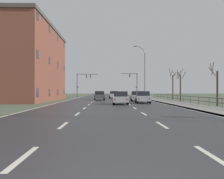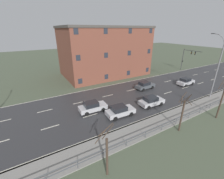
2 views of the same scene
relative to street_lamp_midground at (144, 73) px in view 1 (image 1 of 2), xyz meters
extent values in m
cube|color=#4C5642|center=(-7.45, 3.46, -5.39)|extent=(160.00, 160.00, 0.12)
cube|color=#303033|center=(-7.45, 15.46, -5.32)|extent=(14.00, 120.00, 0.02)
cube|color=beige|center=(-9.79, -42.54, -5.31)|extent=(0.16, 2.20, 0.01)
cube|color=beige|center=(-9.79, -37.14, -5.31)|extent=(0.16, 2.20, 0.01)
cube|color=beige|center=(-9.79, -31.74, -5.31)|extent=(0.16, 2.20, 0.01)
cube|color=beige|center=(-9.79, -26.34, -5.31)|extent=(0.16, 2.20, 0.01)
cube|color=beige|center=(-9.79, -20.94, -5.31)|extent=(0.16, 2.20, 0.01)
cube|color=beige|center=(-9.79, -15.54, -5.31)|extent=(0.16, 2.20, 0.01)
cube|color=beige|center=(-9.79, -10.14, -5.31)|extent=(0.16, 2.20, 0.01)
cube|color=beige|center=(-9.79, -4.74, -5.31)|extent=(0.16, 2.20, 0.01)
cube|color=beige|center=(-9.79, 0.66, -5.31)|extent=(0.16, 2.20, 0.01)
cube|color=beige|center=(-9.79, 6.06, -5.31)|extent=(0.16, 2.20, 0.01)
cube|color=beige|center=(-9.79, 11.46, -5.31)|extent=(0.16, 2.20, 0.01)
cube|color=beige|center=(-9.79, 16.86, -5.31)|extent=(0.16, 2.20, 0.01)
cube|color=beige|center=(-9.79, 22.26, -5.31)|extent=(0.16, 2.20, 0.01)
cube|color=beige|center=(-9.79, 27.66, -5.31)|extent=(0.16, 2.20, 0.01)
cube|color=beige|center=(-9.79, 33.06, -5.31)|extent=(0.16, 2.20, 0.01)
cube|color=beige|center=(-9.79, 38.46, -5.31)|extent=(0.16, 2.20, 0.01)
cube|color=beige|center=(-9.79, 43.86, -5.31)|extent=(0.16, 2.20, 0.01)
cube|color=beige|center=(-9.79, 49.26, -5.31)|extent=(0.16, 2.20, 0.01)
cube|color=beige|center=(-9.79, 54.66, -5.31)|extent=(0.16, 2.20, 0.01)
cube|color=beige|center=(-9.79, 60.06, -5.31)|extent=(0.16, 2.20, 0.01)
cube|color=beige|center=(-9.79, 65.46, -5.31)|extent=(0.16, 2.20, 0.01)
cube|color=beige|center=(-9.79, 70.86, -5.31)|extent=(0.16, 2.20, 0.01)
cube|color=beige|center=(-5.12, -42.54, -5.31)|extent=(0.16, 2.20, 0.01)
cube|color=beige|center=(-5.12, -37.14, -5.31)|extent=(0.16, 2.20, 0.01)
cube|color=beige|center=(-5.12, -31.74, -5.31)|extent=(0.16, 2.20, 0.01)
cube|color=beige|center=(-5.12, -26.34, -5.31)|extent=(0.16, 2.20, 0.01)
cube|color=beige|center=(-5.12, -20.94, -5.31)|extent=(0.16, 2.20, 0.01)
cube|color=beige|center=(-5.12, -15.54, -5.31)|extent=(0.16, 2.20, 0.01)
cube|color=beige|center=(-5.12, -10.14, -5.31)|extent=(0.16, 2.20, 0.01)
cube|color=beige|center=(-5.12, -4.74, -5.31)|extent=(0.16, 2.20, 0.01)
cube|color=beige|center=(-5.12, 0.66, -5.31)|extent=(0.16, 2.20, 0.01)
cube|color=beige|center=(-5.12, 6.06, -5.31)|extent=(0.16, 2.20, 0.01)
cube|color=beige|center=(-5.12, 11.46, -5.31)|extent=(0.16, 2.20, 0.01)
cube|color=beige|center=(-5.12, 16.86, -5.31)|extent=(0.16, 2.20, 0.01)
cube|color=beige|center=(-5.12, 22.26, -5.31)|extent=(0.16, 2.20, 0.01)
cube|color=beige|center=(-5.12, 27.66, -5.31)|extent=(0.16, 2.20, 0.01)
cube|color=beige|center=(-5.12, 33.06, -5.31)|extent=(0.16, 2.20, 0.01)
cube|color=beige|center=(-5.12, 38.46, -5.31)|extent=(0.16, 2.20, 0.01)
cube|color=beige|center=(-5.12, 43.86, -5.31)|extent=(0.16, 2.20, 0.01)
cube|color=beige|center=(-5.12, 49.26, -5.31)|extent=(0.16, 2.20, 0.01)
cube|color=beige|center=(-5.12, 54.66, -5.31)|extent=(0.16, 2.20, 0.01)
cube|color=beige|center=(-5.12, 60.06, -5.31)|extent=(0.16, 2.20, 0.01)
cube|color=beige|center=(-5.12, 65.46, -5.31)|extent=(0.16, 2.20, 0.01)
cube|color=beige|center=(-5.12, 70.86, -5.31)|extent=(0.16, 2.20, 0.01)
cube|color=beige|center=(-0.60, 15.46, -5.31)|extent=(0.16, 120.00, 0.01)
cube|color=beige|center=(-14.30, 15.46, -5.31)|extent=(0.16, 120.00, 0.01)
cube|color=gray|center=(1.05, 15.46, -5.27)|extent=(3.00, 120.00, 0.12)
cube|color=slate|center=(-0.37, 15.46, -5.27)|extent=(0.16, 120.00, 0.12)
cube|color=#515459|center=(2.40, -18.68, -4.38)|extent=(0.06, 39.26, 0.08)
cube|color=#515459|center=(2.40, -18.68, -4.78)|extent=(0.06, 39.26, 0.08)
cylinder|color=#515459|center=(2.40, -27.84, -4.83)|extent=(0.07, 0.07, 1.00)
cylinder|color=#515459|center=(2.40, -25.22, -4.83)|extent=(0.07, 0.07, 1.00)
cylinder|color=#515459|center=(2.40, -22.61, -4.83)|extent=(0.07, 0.07, 1.00)
cylinder|color=#515459|center=(2.40, -19.99, -4.83)|extent=(0.07, 0.07, 1.00)
cylinder|color=#515459|center=(2.40, -17.37, -4.83)|extent=(0.07, 0.07, 1.00)
cylinder|color=#515459|center=(2.40, -14.75, -4.83)|extent=(0.07, 0.07, 1.00)
cylinder|color=#515459|center=(2.40, -12.14, -4.83)|extent=(0.07, 0.07, 1.00)
cylinder|color=#515459|center=(2.40, -9.52, -4.83)|extent=(0.07, 0.07, 1.00)
cylinder|color=#515459|center=(2.40, -6.90, -4.83)|extent=(0.07, 0.07, 1.00)
cylinder|color=#515459|center=(2.40, -4.28, -4.83)|extent=(0.07, 0.07, 1.00)
cylinder|color=#515459|center=(2.40, -1.67, -4.83)|extent=(0.07, 0.07, 1.00)
cylinder|color=#515459|center=(2.40, 0.95, -4.83)|extent=(0.07, 0.07, 1.00)
cylinder|color=slate|center=(0.15, 0.00, -0.68)|extent=(0.20, 0.20, 9.30)
cylinder|color=slate|center=(-0.05, 0.00, 4.39)|extent=(0.49, 0.11, 0.88)
cylinder|color=slate|center=(-0.62, 0.00, 5.07)|extent=(0.82, 0.11, 0.62)
cylinder|color=slate|center=(-1.45, 0.00, 5.41)|extent=(0.92, 0.11, 0.27)
cube|color=#333335|center=(-1.90, 0.00, 5.44)|extent=(0.56, 0.24, 0.12)
cylinder|color=#38383A|center=(0.45, 14.87, -2.10)|extent=(0.18, 0.18, 6.45)
cylinder|color=#38383A|center=(-1.73, 14.87, 0.87)|extent=(4.35, 0.12, 0.12)
cube|color=black|center=(-1.51, 14.87, 0.32)|extent=(0.20, 0.28, 0.80)
sphere|color=red|center=(-1.51, 14.72, 0.58)|extent=(0.14, 0.14, 0.14)
sphere|color=#2D2D2D|center=(-1.51, 14.72, 0.32)|extent=(0.14, 0.14, 0.14)
sphere|color=#2D2D2D|center=(-1.51, 14.72, 0.06)|extent=(0.14, 0.14, 0.14)
cube|color=black|center=(0.23, 14.82, -2.73)|extent=(0.18, 0.12, 0.32)
cylinder|color=#38383A|center=(-15.35, 12.91, -2.26)|extent=(0.18, 0.18, 6.15)
cylinder|color=#38383A|center=(-12.69, 12.91, 0.57)|extent=(5.33, 0.12, 0.12)
cube|color=black|center=(-12.96, 12.91, 0.02)|extent=(0.20, 0.28, 0.80)
sphere|color=#2D2D2D|center=(-12.96, 12.76, 0.28)|extent=(0.14, 0.14, 0.14)
sphere|color=#F2AD19|center=(-12.96, 12.76, 0.02)|extent=(0.14, 0.14, 0.14)
sphere|color=#2D2D2D|center=(-12.96, 12.76, -0.24)|extent=(0.14, 0.14, 0.14)
cube|color=black|center=(-11.89, 12.91, 0.02)|extent=(0.20, 0.28, 0.80)
sphere|color=#2D2D2D|center=(-11.89, 12.76, 0.28)|extent=(0.14, 0.14, 0.14)
sphere|color=#F2AD19|center=(-11.89, 12.76, 0.02)|extent=(0.14, 0.14, 0.14)
sphere|color=#2D2D2D|center=(-11.89, 12.76, -0.24)|extent=(0.14, 0.14, 0.14)
cube|color=black|center=(-15.13, 12.86, -2.73)|extent=(0.18, 0.12, 0.32)
cube|color=#B7B7BC|center=(-6.23, 2.10, -4.68)|extent=(1.91, 4.16, 0.64)
cube|color=black|center=(-6.22, 1.85, -4.06)|extent=(1.63, 2.06, 0.60)
cube|color=slate|center=(-6.25, 2.80, -4.08)|extent=(1.41, 0.13, 0.51)
cylinder|color=black|center=(-5.46, 3.40, -5.00)|extent=(0.24, 0.67, 0.66)
cylinder|color=black|center=(-7.08, 3.34, -5.00)|extent=(0.24, 0.67, 0.66)
cylinder|color=black|center=(-5.37, 0.86, -5.00)|extent=(0.24, 0.67, 0.66)
cylinder|color=black|center=(-6.99, 0.80, -5.00)|extent=(0.24, 0.67, 0.66)
cube|color=red|center=(-6.81, 0.04, -4.68)|extent=(0.16, 0.05, 0.14)
cube|color=red|center=(-5.49, 0.09, -4.68)|extent=(0.16, 0.05, 0.14)
cube|color=#B7B7BC|center=(-6.06, -20.09, -4.68)|extent=(1.93, 4.17, 0.64)
cube|color=black|center=(-6.07, -20.34, -4.06)|extent=(1.64, 2.06, 0.60)
cube|color=slate|center=(-6.03, -19.39, -4.08)|extent=(1.41, 0.14, 0.51)
cylinder|color=black|center=(-5.20, -18.85, -5.00)|extent=(0.25, 0.67, 0.66)
cylinder|color=black|center=(-6.82, -18.78, -5.00)|extent=(0.25, 0.67, 0.66)
cylinder|color=black|center=(-5.31, -21.39, -5.00)|extent=(0.25, 0.67, 0.66)
cylinder|color=black|center=(-6.92, -21.32, -5.00)|extent=(0.25, 0.67, 0.66)
cube|color=red|center=(-6.81, -22.09, -4.68)|extent=(0.16, 0.05, 0.14)
cube|color=red|center=(-5.49, -22.14, -4.68)|extent=(0.16, 0.05, 0.14)
cube|color=#474C51|center=(-8.97, -7.22, -4.68)|extent=(1.92, 4.16, 0.64)
cube|color=black|center=(-8.96, -7.47, -4.06)|extent=(1.64, 2.06, 0.60)
cube|color=slate|center=(-9.00, -6.52, -4.08)|extent=(1.41, 0.13, 0.51)
cylinder|color=black|center=(-8.21, -5.92, -5.00)|extent=(0.25, 0.67, 0.66)
cylinder|color=black|center=(-9.83, -5.99, -5.00)|extent=(0.25, 0.67, 0.66)
cylinder|color=black|center=(-8.11, -8.46, -5.00)|extent=(0.25, 0.67, 0.66)
cylinder|color=black|center=(-9.73, -8.53, -5.00)|extent=(0.25, 0.67, 0.66)
cube|color=red|center=(-9.55, -9.28, -4.68)|extent=(0.16, 0.05, 0.14)
cube|color=red|center=(-8.23, -9.23, -4.68)|extent=(0.16, 0.05, 0.14)
cube|color=#B7B7BC|center=(-3.01, -11.23, -4.68)|extent=(1.99, 4.19, 0.64)
cube|color=black|center=(-3.02, -11.48, -4.06)|extent=(1.67, 2.08, 0.60)
cube|color=slate|center=(-2.97, -10.53, -4.08)|extent=(1.41, 0.16, 0.51)
cylinder|color=black|center=(-2.13, -10.00, -5.00)|extent=(0.26, 0.67, 0.66)
cylinder|color=black|center=(-3.74, -9.91, -5.00)|extent=(0.26, 0.67, 0.66)
cylinder|color=black|center=(-2.27, -12.54, -5.00)|extent=(0.26, 0.67, 0.66)
cylinder|color=black|center=(-3.89, -12.45, -5.00)|extent=(0.26, 0.67, 0.66)
cube|color=red|center=(-3.78, -13.22, -4.68)|extent=(0.16, 0.05, 0.14)
cube|color=red|center=(-2.46, -13.29, -4.68)|extent=(0.16, 0.05, 0.14)
cube|color=#B7B7BC|center=(-2.98, -17.22, -4.68)|extent=(1.98, 4.19, 0.64)
cube|color=black|center=(-2.99, -17.47, -4.06)|extent=(1.67, 2.08, 0.60)
cube|color=slate|center=(-2.94, -16.52, -4.08)|extent=(1.41, 0.16, 0.51)
cylinder|color=black|center=(-2.10, -15.99, -5.00)|extent=(0.26, 0.67, 0.66)
cylinder|color=black|center=(-3.71, -15.90, -5.00)|extent=(0.26, 0.67, 0.66)
cylinder|color=black|center=(-2.24, -18.53, -5.00)|extent=(0.26, 0.67, 0.66)
cylinder|color=black|center=(-3.86, -18.44, -5.00)|extent=(0.26, 0.67, 0.66)
cube|color=red|center=(-3.75, -19.21, -4.68)|extent=(0.16, 0.05, 0.14)
cube|color=red|center=(-2.43, -19.28, -4.68)|extent=(0.16, 0.05, 0.14)
cube|color=brown|center=(-23.22, -9.12, 0.51)|extent=(13.58, 20.98, 11.68)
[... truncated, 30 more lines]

